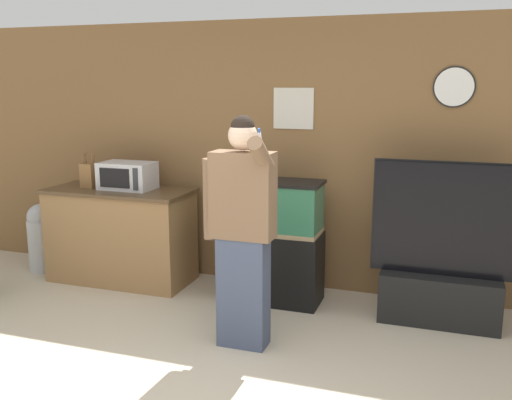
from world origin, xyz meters
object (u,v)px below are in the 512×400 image
at_px(trash_bin, 42,236).
at_px(person_standing, 242,229).
at_px(counter_island, 121,235).
at_px(tv_on_stand, 440,277).
at_px(aquarium_on_stand, 272,241).
at_px(microwave, 127,176).
at_px(knife_block, 88,175).

bearing_deg(trash_bin, person_standing, -20.34).
relative_size(counter_island, tv_on_stand, 1.07).
bearing_deg(tv_on_stand, aquarium_on_stand, 179.35).
distance_m(microwave, knife_block, 0.42).
xyz_separation_m(counter_island, microwave, (0.08, 0.04, 0.61)).
height_order(counter_island, person_standing, person_standing).
xyz_separation_m(microwave, person_standing, (1.60, -1.04, -0.16)).
relative_size(counter_island, trash_bin, 1.99).
bearing_deg(aquarium_on_stand, counter_island, 178.71).
relative_size(microwave, trash_bin, 0.72).
height_order(microwave, aquarium_on_stand, microwave).
relative_size(microwave, tv_on_stand, 0.38).
distance_m(microwave, person_standing, 1.92).
height_order(counter_island, aquarium_on_stand, aquarium_on_stand).
distance_m(knife_block, tv_on_stand, 3.52).
distance_m(counter_island, tv_on_stand, 3.12).
relative_size(tv_on_stand, person_standing, 0.78).
xyz_separation_m(knife_block, person_standing, (2.02, -0.97, -0.16)).
bearing_deg(tv_on_stand, counter_island, 179.02).
relative_size(knife_block, tv_on_stand, 0.25).
bearing_deg(counter_island, tv_on_stand, -0.98).
relative_size(knife_block, person_standing, 0.20).
relative_size(microwave, person_standing, 0.30).
bearing_deg(tv_on_stand, trash_bin, 179.40).
height_order(tv_on_stand, trash_bin, tv_on_stand).
bearing_deg(person_standing, knife_block, 154.42).
bearing_deg(tv_on_stand, person_standing, -146.65).
xyz_separation_m(microwave, aquarium_on_stand, (1.55, -0.08, -0.52)).
xyz_separation_m(knife_block, tv_on_stand, (3.45, -0.02, -0.68)).
xyz_separation_m(aquarium_on_stand, trash_bin, (-2.61, 0.03, -0.19)).
bearing_deg(trash_bin, microwave, 2.69).
height_order(counter_island, tv_on_stand, tv_on_stand).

